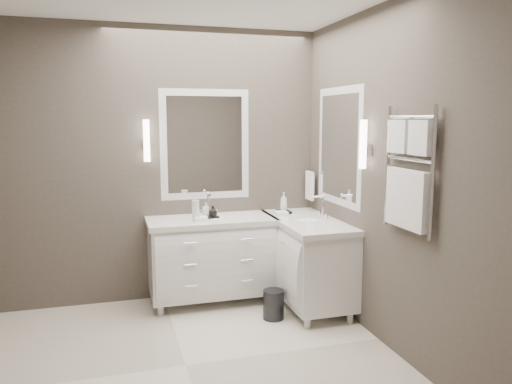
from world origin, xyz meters
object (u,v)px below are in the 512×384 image
object	(u,v)px
vanity_back	(212,254)
vanity_right	(307,256)
waste_bin	(273,304)
towel_ladder	(408,178)

from	to	relation	value
vanity_back	vanity_right	size ratio (longest dim) A/B	1.00
vanity_right	waste_bin	distance (m)	0.61
towel_ladder	waste_bin	distance (m)	1.76
towel_ladder	waste_bin	xyz separation A→B (m)	(-0.65, 1.05, -1.26)
vanity_back	towel_ladder	world-z (taller)	towel_ladder
vanity_back	towel_ladder	xyz separation A→B (m)	(1.10, -1.63, 0.91)
vanity_right	towel_ladder	xyz separation A→B (m)	(0.23, -1.30, 0.91)
vanity_right	towel_ladder	bearing A→B (deg)	-80.16
vanity_back	towel_ladder	bearing A→B (deg)	-55.90
towel_ladder	vanity_back	bearing A→B (deg)	124.10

